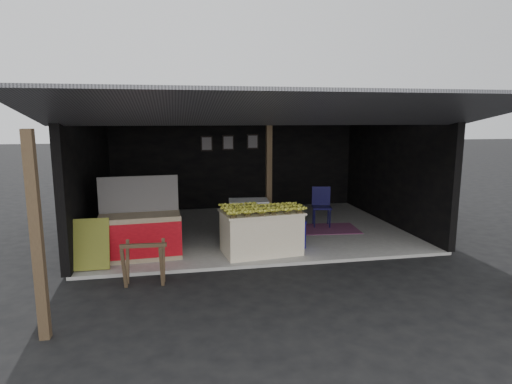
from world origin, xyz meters
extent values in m
plane|color=black|center=(0.00, 0.00, 0.00)|extent=(80.00, 80.00, 0.00)
cube|color=gray|center=(0.00, 2.50, 0.03)|extent=(7.00, 5.00, 0.06)
cube|color=black|center=(0.00, 5.00, 1.51)|extent=(7.00, 0.15, 2.90)
cube|color=black|center=(-3.50, 2.50, 1.51)|extent=(0.15, 5.00, 2.90)
cube|color=black|center=(3.50, 2.50, 1.51)|extent=(0.15, 5.00, 2.90)
cube|color=#232326|center=(0.00, 2.50, 2.96)|extent=(7.20, 5.20, 0.12)
cube|color=#232326|center=(0.00, -0.95, 2.73)|extent=(7.40, 2.47, 0.48)
cube|color=#4D3B26|center=(0.30, 1.90, 1.49)|extent=(0.12, 0.12, 2.85)
cube|color=#4D3B26|center=(-3.30, -1.90, 1.25)|extent=(0.12, 0.12, 2.50)
cube|color=silver|center=(-0.12, 0.67, 0.45)|extent=(1.52, 1.02, 0.78)
cube|color=silver|center=(-0.12, 0.67, 0.86)|extent=(1.58, 1.08, 0.04)
cube|color=white|center=(-0.23, 1.44, 0.50)|extent=(0.85, 0.61, 0.89)
cube|color=navy|center=(-0.23, 1.16, 0.55)|extent=(0.62, 0.08, 0.27)
cube|color=#B21414|center=(-0.23, 1.16, 0.24)|extent=(0.40, 0.06, 0.09)
cube|color=#998466|center=(-2.36, 0.79, 0.47)|extent=(1.49, 0.73, 0.81)
cube|color=#B40C16|center=(-2.36, 0.47, 0.47)|extent=(1.45, 0.12, 0.64)
cube|color=white|center=(-2.36, 0.46, 0.47)|extent=(0.49, 0.04, 0.16)
cube|color=navy|center=(-2.36, 1.07, 1.21)|extent=(1.45, 0.15, 0.68)
cube|color=black|center=(-3.14, 0.34, 0.50)|extent=(0.58, 0.27, 0.86)
cube|color=#4D3B26|center=(-2.51, -0.59, 0.35)|extent=(0.07, 0.27, 0.68)
cube|color=#4D3B26|center=(-1.95, -0.63, 0.35)|extent=(0.07, 0.27, 0.68)
cube|color=#4D3B26|center=(-2.49, -0.25, 0.35)|extent=(0.07, 0.27, 0.68)
cube|color=#4D3B26|center=(-1.93, -0.29, 0.35)|extent=(0.07, 0.27, 0.68)
cube|color=#4D3B26|center=(-2.22, -0.44, 0.66)|extent=(0.72, 0.10, 0.06)
cylinder|color=#130E9A|center=(0.65, 0.85, 0.32)|extent=(0.35, 0.35, 0.52)
cylinder|color=#0C0936|center=(1.49, 2.26, 0.29)|extent=(0.03, 0.03, 0.46)
cylinder|color=#0C0936|center=(1.83, 2.18, 0.29)|extent=(0.03, 0.03, 0.46)
cylinder|color=#0C0936|center=(1.57, 2.61, 0.29)|extent=(0.03, 0.03, 0.46)
cylinder|color=#0C0936|center=(1.92, 2.52, 0.29)|extent=(0.03, 0.03, 0.46)
cube|color=#0C0936|center=(1.70, 2.39, 0.52)|extent=(0.53, 0.53, 0.04)
cube|color=#0C0936|center=(1.75, 2.59, 0.75)|extent=(0.44, 0.14, 0.47)
cube|color=#6A1747|center=(1.70, 2.12, 0.07)|extent=(1.59, 1.14, 0.01)
cube|color=black|center=(-0.80, 4.90, 1.91)|extent=(0.32, 0.03, 0.42)
cube|color=#4C4C59|center=(-0.80, 4.88, 1.91)|extent=(0.26, 0.02, 0.34)
cube|color=black|center=(-0.20, 4.90, 1.93)|extent=(0.32, 0.03, 0.42)
cube|color=#4C4C59|center=(-0.20, 4.88, 1.93)|extent=(0.26, 0.02, 0.34)
cube|color=black|center=(0.50, 4.90, 1.95)|extent=(0.32, 0.03, 0.42)
cube|color=#4C4C59|center=(0.50, 4.88, 1.95)|extent=(0.26, 0.02, 0.34)
camera|label=1|loc=(-1.72, -7.06, 2.62)|focal=30.00mm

